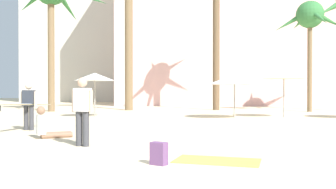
% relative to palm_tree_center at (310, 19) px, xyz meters
% --- Properties ---
extents(ground, '(120.00, 120.00, 0.00)m').
position_rel_palm_tree_center_xyz_m(ground, '(-9.14, -18.24, -5.92)').
color(ground, beige).
extents(hotel_pink, '(22.58, 10.70, 18.36)m').
position_rel_palm_tree_center_xyz_m(hotel_pink, '(-2.73, 13.36, 3.26)').
color(hotel_pink, beige).
rests_on(hotel_pink, ground).
extents(palm_tree_center, '(4.59, 4.72, 7.11)m').
position_rel_palm_tree_center_xyz_m(palm_tree_center, '(0.00, 0.00, 0.00)').
color(palm_tree_center, brown).
rests_on(palm_tree_center, ground).
extents(cafe_umbrella_0, '(2.14, 2.14, 2.33)m').
position_rel_palm_tree_center_xyz_m(cafe_umbrella_0, '(-3.08, -5.20, -3.78)').
color(cafe_umbrella_0, gray).
rests_on(cafe_umbrella_0, ground).
extents(cafe_umbrella_3, '(2.69, 2.69, 2.15)m').
position_rel_palm_tree_center_xyz_m(cafe_umbrella_3, '(-5.67, -5.86, -4.01)').
color(cafe_umbrella_3, gray).
rests_on(cafe_umbrella_3, ground).
extents(cafe_umbrella_4, '(2.07, 2.07, 2.27)m').
position_rel_palm_tree_center_xyz_m(cafe_umbrella_4, '(-12.71, -5.26, -3.85)').
color(cafe_umbrella_4, gray).
rests_on(cafe_umbrella_4, ground).
extents(beach_towel, '(1.82, 1.30, 0.01)m').
position_rel_palm_tree_center_xyz_m(beach_towel, '(-7.66, -17.09, -5.91)').
color(beach_towel, '#F4CC4C').
rests_on(beach_towel, ground).
extents(backpack, '(0.35, 0.34, 0.42)m').
position_rel_palm_tree_center_xyz_m(backpack, '(-8.77, -17.49, -5.72)').
color(backpack, '#684273').
rests_on(backpack, ground).
extents(person_far_right, '(1.00, 3.17, 1.64)m').
position_rel_palm_tree_center_xyz_m(person_far_right, '(-13.58, -11.72, -5.02)').
color(person_far_right, '#3D3D42').
rests_on(person_far_right, ground).
extents(person_mid_center, '(0.60, 0.35, 1.69)m').
position_rel_palm_tree_center_xyz_m(person_mid_center, '(-10.78, -15.24, -5.00)').
color(person_mid_center, '#3D3D42').
rests_on(person_mid_center, ground).
extents(person_near_right, '(1.04, 0.79, 0.92)m').
position_rel_palm_tree_center_xyz_m(person_near_right, '(-12.19, -13.70, -5.61)').
color(person_near_right, '#936B51').
rests_on(person_near_right, ground).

